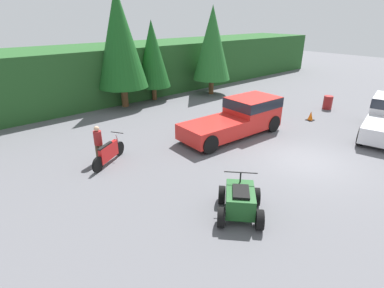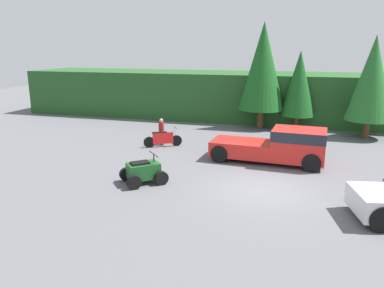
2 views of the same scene
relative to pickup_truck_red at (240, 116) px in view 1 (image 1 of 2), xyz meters
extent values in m
plane|color=#5B5B60|center=(-0.34, -4.01, -0.96)|extent=(80.00, 80.00, 0.00)
cube|color=#235123|center=(-0.34, 11.99, 0.90)|extent=(44.00, 6.00, 3.73)
cylinder|color=brown|center=(-1.93, 8.57, -0.29)|extent=(0.45, 0.45, 1.35)
cone|color=#19561E|center=(-1.93, 8.57, 3.46)|extent=(3.30, 3.30, 6.15)
cylinder|color=brown|center=(0.61, 8.73, -0.47)|extent=(0.33, 0.33, 1.00)
cone|color=#19561E|center=(0.61, 8.73, 2.30)|extent=(2.44, 2.44, 4.54)
cylinder|color=brown|center=(5.03, 7.23, -0.38)|extent=(0.39, 0.39, 1.17)
cone|color=#236628|center=(5.03, 7.23, 2.88)|extent=(2.86, 2.86, 5.34)
cube|color=red|center=(0.91, -0.05, 0.07)|extent=(2.65, 2.10, 1.58)
cube|color=#1E232D|center=(0.91, -0.05, 0.58)|extent=(2.67, 2.12, 0.50)
cube|color=red|center=(-1.91, 0.11, -0.34)|extent=(3.22, 2.13, 0.77)
cylinder|color=black|center=(1.66, 0.80, -0.52)|extent=(0.90, 0.33, 0.89)
cylinder|color=black|center=(1.56, -0.99, -0.52)|extent=(0.90, 0.33, 0.89)
cylinder|color=black|center=(-2.84, 1.06, -0.52)|extent=(0.90, 0.33, 0.89)
cylinder|color=black|center=(-2.94, -0.73, -0.52)|extent=(0.90, 0.33, 0.89)
cylinder|color=black|center=(7.00, -3.98, -0.52)|extent=(0.93, 0.47, 0.89)
cylinder|color=black|center=(3.24, -4.84, -0.52)|extent=(0.93, 0.47, 0.89)
cylinder|color=black|center=(-6.11, 1.77, -0.64)|extent=(0.61, 0.42, 0.65)
cylinder|color=black|center=(-7.52, 0.93, -0.64)|extent=(0.61, 0.42, 0.65)
cube|color=red|center=(-6.81, 1.35, -0.44)|extent=(1.13, 0.76, 0.66)
cylinder|color=#B7B7BC|center=(-6.15, 1.74, -0.25)|extent=(0.27, 0.19, 0.76)
cylinder|color=black|center=(-6.15, 1.74, 0.14)|extent=(0.34, 0.53, 0.04)
cube|color=black|center=(-6.99, 1.25, -0.08)|extent=(0.84, 0.58, 0.06)
cylinder|color=black|center=(-5.37, -3.80, -0.66)|extent=(0.59, 0.57, 0.60)
cylinder|color=black|center=(-4.61, -4.63, -0.66)|extent=(0.59, 0.57, 0.60)
cylinder|color=black|center=(-6.26, -4.61, -0.66)|extent=(0.59, 0.57, 0.60)
cylinder|color=black|center=(-5.51, -5.44, -0.66)|extent=(0.59, 0.57, 0.60)
cube|color=#194C1E|center=(-5.44, -4.62, -0.41)|extent=(1.56, 1.53, 0.66)
cylinder|color=black|center=(-5.07, -4.29, 0.10)|extent=(0.07, 0.07, 0.35)
cylinder|color=black|center=(-5.07, -4.29, 0.27)|extent=(0.73, 0.80, 0.04)
cube|color=black|center=(-5.54, -4.72, -0.04)|extent=(0.90, 0.88, 0.08)
cylinder|color=brown|center=(-7.10, 1.81, -0.56)|extent=(0.23, 0.23, 0.80)
cylinder|color=brown|center=(-6.99, 1.66, -0.56)|extent=(0.23, 0.23, 0.80)
cylinder|color=maroon|center=(-7.04, 1.74, 0.14)|extent=(0.47, 0.47, 0.60)
sphere|color=tan|center=(-7.04, 1.74, 0.54)|extent=(0.30, 0.30, 0.22)
cube|color=black|center=(4.85, -1.39, -0.95)|extent=(0.42, 0.42, 0.03)
cone|color=orange|center=(4.85, -1.39, -0.69)|extent=(0.32, 0.32, 0.55)
cylinder|color=maroon|center=(7.90, -0.91, -0.52)|extent=(0.58, 0.58, 0.88)
camera|label=1|loc=(-11.70, -9.50, 4.82)|focal=28.00mm
camera|label=2|loc=(0.95, -18.73, 4.74)|focal=35.00mm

